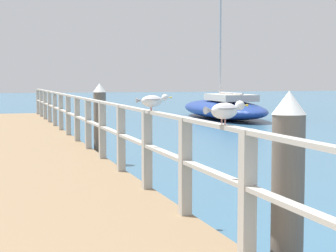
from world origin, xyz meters
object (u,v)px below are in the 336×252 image
(dock_piling_near, at_px, (288,196))
(boat_1, at_px, (223,108))
(dock_piling_far, at_px, (100,123))
(seagull_foreground, at_px, (225,110))
(seagull_background, at_px, (153,100))

(dock_piling_near, relative_size, boat_1, 0.17)
(dock_piling_far, xyz_separation_m, seagull_foreground, (-0.37, -8.03, 0.72))
(seagull_background, bearing_deg, seagull_foreground, 4.44)
(seagull_foreground, height_order, seagull_background, same)
(seagull_background, bearing_deg, dock_piling_near, 11.80)
(dock_piling_near, height_order, dock_piling_far, same)
(dock_piling_far, relative_size, boat_1, 0.17)
(dock_piling_far, distance_m, boat_1, 15.38)
(boat_1, bearing_deg, dock_piling_near, -109.08)
(seagull_background, bearing_deg, dock_piling_far, -179.32)
(dock_piling_far, bearing_deg, boat_1, 56.65)
(dock_piling_near, height_order, seagull_background, dock_piling_near)
(seagull_background, bearing_deg, boat_1, 158.92)
(dock_piling_far, bearing_deg, seagull_background, -93.77)
(seagull_foreground, bearing_deg, boat_1, 143.65)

